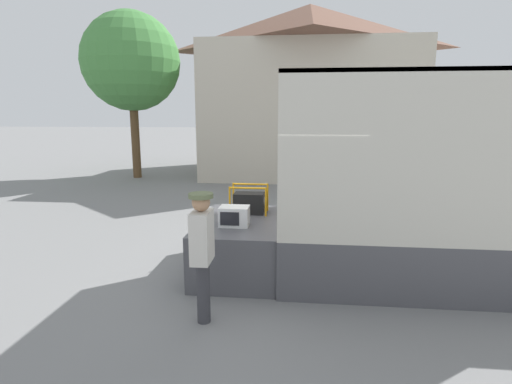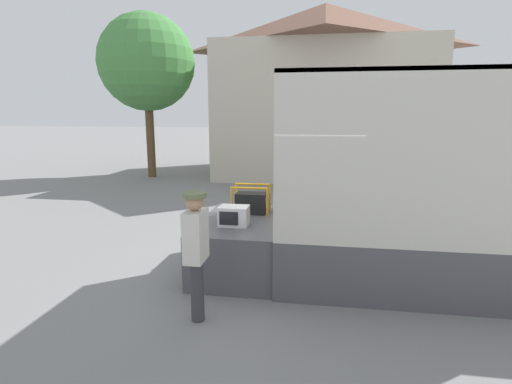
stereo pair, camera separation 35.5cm
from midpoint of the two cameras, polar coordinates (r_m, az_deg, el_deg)
ground_plane at (r=7.37m, az=2.04°, el=-11.11°), size 160.00×160.00×0.00m
box_truck at (r=7.60m, az=27.71°, el=-4.34°), size 5.82×2.48×3.39m
tailgate_deck at (r=7.29m, az=-3.61°, el=-7.50°), size 1.43×2.36×0.93m
microwave at (r=6.75m, az=-4.63°, el=-3.47°), size 0.49×0.37×0.33m
portable_generator at (r=7.57m, az=-2.18°, el=-1.53°), size 0.71×0.45×0.54m
worker_person at (r=5.34m, az=-9.61°, el=-7.37°), size 0.32×0.44×1.78m
house_backdrop at (r=19.52m, az=6.96°, el=14.32°), size 9.49×7.74×7.70m
street_tree at (r=18.63m, az=-17.96°, el=17.24°), size 4.12×4.12×7.04m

